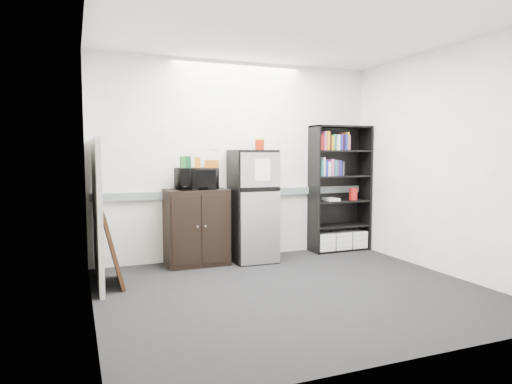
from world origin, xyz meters
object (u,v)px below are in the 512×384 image
Objects in this scene: cubicle_partition at (97,211)px; cabinet at (196,227)px; microwave at (196,179)px; bookshelf at (340,189)px; refrigerator at (253,206)px.

cabinet is (1.23, 0.42, -0.32)m from cubicle_partition.
bookshelf is at bearing -1.15° from microwave.
bookshelf reaches higher than cabinet.
refrigerator is (1.99, 0.34, -0.07)m from cubicle_partition.
refrigerator is (0.75, -0.08, 0.25)m from cabinet.
refrigerator reaches higher than microwave.
microwave is at bearing -177.91° from bookshelf.
bookshelf is at bearing 8.05° from refrigerator.
cubicle_partition is at bearing -161.13° from cabinet.
cubicle_partition is 2.02m from refrigerator.
bookshelf is 1.24× the size of refrigerator.
microwave is (-2.20, -0.08, 0.21)m from bookshelf.
cabinet is at bearing 176.27° from refrigerator.
cabinet is 0.63m from microwave.
bookshelf is at bearing 1.68° from cabinet.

